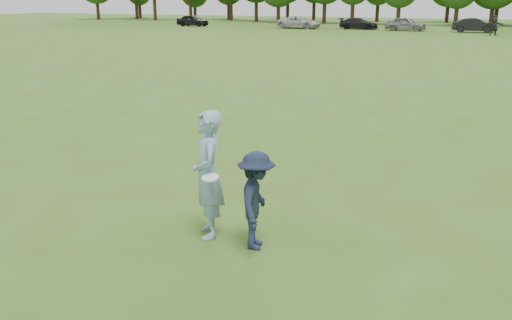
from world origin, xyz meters
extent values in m
plane|color=#3A5919|center=(0.00, 0.00, 0.00)|extent=(200.00, 200.00, 0.00)
imported|color=#80A3C5|center=(-1.28, -0.10, 1.06)|extent=(0.84, 0.92, 2.11)
imported|color=#192237|center=(-0.38, -0.22, 0.79)|extent=(0.82, 1.13, 1.58)
imported|color=#292929|center=(3.13, 54.28, 1.01)|extent=(1.96, 0.96, 2.03)
imported|color=black|center=(-34.36, 58.69, 0.74)|extent=(4.43, 1.93, 1.48)
imported|color=#BAB9BE|center=(-19.29, 58.90, 0.76)|extent=(5.64, 2.97, 1.51)
imported|color=black|center=(-12.08, 60.17, 0.68)|extent=(4.71, 1.97, 1.36)
imported|color=gray|center=(-6.34, 59.25, 0.79)|extent=(4.74, 2.16, 1.58)
imported|color=black|center=(1.22, 58.86, 0.78)|extent=(4.81, 1.98, 1.55)
cylinder|color=white|center=(-1.09, -0.40, 1.13)|extent=(0.33, 0.33, 0.09)
cylinder|color=#332114|center=(-60.68, 72.20, 1.81)|extent=(0.56, 0.56, 3.63)
cylinder|color=#332114|center=(-55.50, 76.37, 2.06)|extent=(0.56, 0.56, 4.13)
cylinder|color=#332114|center=(-49.35, 72.76, 2.09)|extent=(0.56, 0.56, 4.18)
cylinder|color=#332114|center=(-44.47, 76.22, 2.13)|extent=(0.56, 0.56, 4.26)
cylinder|color=#332114|center=(-37.59, 77.79, 1.96)|extent=(0.56, 0.56, 3.91)
cylinder|color=#332114|center=(-32.29, 76.03, 1.92)|extent=(0.56, 0.56, 3.83)
cylinder|color=#332114|center=(-27.39, 73.06, 1.63)|extent=(0.56, 0.56, 3.25)
cylinder|color=#332114|center=(-20.22, 73.48, 1.86)|extent=(0.56, 0.56, 3.71)
cylinder|color=#332114|center=(-15.90, 73.09, 1.73)|extent=(0.56, 0.56, 3.46)
cylinder|color=#332114|center=(-9.32, 72.95, 1.57)|extent=(0.56, 0.56, 3.14)
cylinder|color=#332114|center=(-1.61, 72.69, 1.51)|extent=(0.56, 0.56, 3.01)
cylinder|color=#332114|center=(2.83, 75.07, 1.61)|extent=(0.56, 0.56, 3.23)
cylinder|color=#332114|center=(-58.26, 81.41, 1.49)|extent=(0.56, 0.56, 2.97)
cylinder|color=#332114|center=(-47.10, 82.53, 1.36)|extent=(0.56, 0.56, 2.73)
cylinder|color=#332114|center=(-39.55, 80.93, 1.63)|extent=(0.56, 0.56, 3.25)
cylinder|color=#332114|center=(-29.72, 83.93, 1.81)|extent=(0.56, 0.56, 3.62)
cylinder|color=#332114|center=(-24.24, 81.39, 1.80)|extent=(0.56, 0.56, 3.61)
cylinder|color=#332114|center=(-13.94, 81.92, 1.65)|extent=(0.56, 0.56, 3.29)
cylinder|color=#332114|center=(-3.49, 83.39, 1.64)|extent=(0.56, 0.56, 3.28)
cylinder|color=#332114|center=(3.45, 81.85, 1.56)|extent=(0.56, 0.56, 3.11)
camera|label=1|loc=(2.65, -7.48, 3.83)|focal=38.00mm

